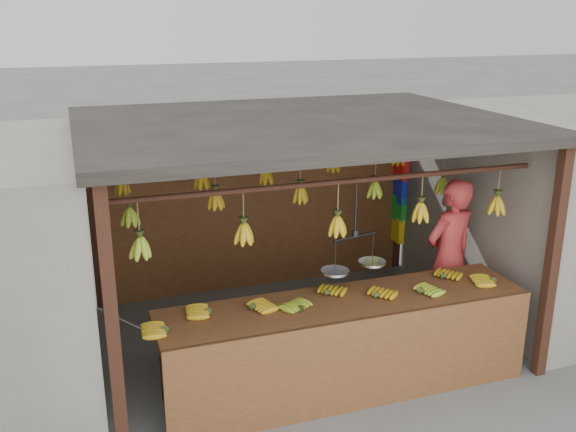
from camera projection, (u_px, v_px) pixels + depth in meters
name	position (u px, v px, depth m)	size (l,w,h in m)	color
ground	(297.00, 336.00, 7.09)	(80.00, 80.00, 0.00)	#5B5B57
stall	(287.00, 155.00, 6.79)	(4.30, 3.30, 2.40)	black
neighbor_right	(573.00, 206.00, 7.86)	(3.00, 3.00, 2.30)	slate
counter	(350.00, 326.00, 5.79)	(3.50, 0.79, 0.96)	brown
hanging_bananas	(298.00, 195.00, 6.60)	(3.59, 2.22, 0.38)	#92A523
balance_scale	(354.00, 262.00, 5.88)	(0.66, 0.34, 0.84)	black
vendor	(449.00, 257.00, 6.95)	(0.64, 0.42, 1.76)	#BF3333
bag_bundles	(399.00, 199.00, 8.60)	(0.08, 0.26, 1.21)	red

